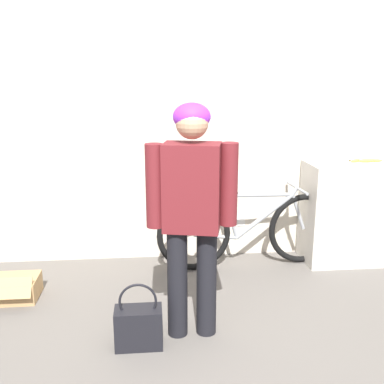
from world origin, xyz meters
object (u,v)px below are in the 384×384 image
Objects in this scene: person at (192,203)px; bicycle at (250,230)px; cardboard_box at (15,288)px; handbag at (139,326)px; banana at (365,160)px.

person is 1.37m from bicycle.
bicycle is 2.06m from cardboard_box.
person reaches higher than bicycle.
banana is at bearing 31.83° from handbag.
cardboard_box is (-1.36, 0.63, -0.85)m from person.
handbag is at bearing -148.17° from banana.
cardboard_box is (-1.99, -0.45, -0.27)m from bicycle.
bicycle is 5.37× the size of banana.
bicycle reaches higher than cardboard_box.
cardboard_box is (-1.00, 0.75, -0.06)m from handbag.
banana reaches higher than handbag.
person is 2.08m from banana.
person is 0.91× the size of bicycle.
person is at bearing -24.79° from cardboard_box.
handbag is (-2.08, -1.29, -0.82)m from banana.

